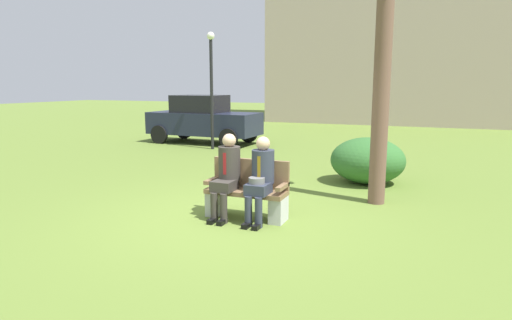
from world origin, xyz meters
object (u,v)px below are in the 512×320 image
Objects in this scene: shrub_near_bench at (368,160)px; seated_man_left at (227,171)px; street_lamp at (211,79)px; parked_car_near at (203,119)px; park_bench at (247,193)px; seated_man_right at (261,175)px.

seated_man_left is at bearing -117.16° from shrub_near_bench.
shrub_near_bench is (1.67, 3.26, -0.25)m from seated_man_left.
parked_car_near is at bearing 129.34° from street_lamp.
parked_car_near reaches higher than shrub_near_bench.
seated_man_left is 7.48m from street_lamp.
parked_car_near is 1.08× the size of street_lamp.
parked_car_near is 2.09m from street_lamp.
street_lamp is at bearing 119.56° from seated_man_left.
street_lamp is at bearing 149.52° from shrub_near_bench.
seated_man_left is (-0.29, -0.12, 0.34)m from park_bench.
street_lamp is (0.99, -1.21, 1.39)m from parked_car_near.
parked_car_near is at bearing 145.47° from shrub_near_bench.
seated_man_left is 0.56m from seated_man_right.
shrub_near_bench is (1.12, 3.27, -0.23)m from seated_man_right.
parked_car_near is at bearing 121.27° from seated_man_left.
shrub_near_bench is 0.39× the size of parked_car_near.
parked_car_near reaches higher than seated_man_right.
shrub_near_bench is at bearing 71.18° from seated_man_right.
shrub_near_bench reaches higher than park_bench.
seated_man_left reaches higher than seated_man_right.
street_lamp reaches higher than park_bench.
park_bench is at bearing -58.03° from street_lamp.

